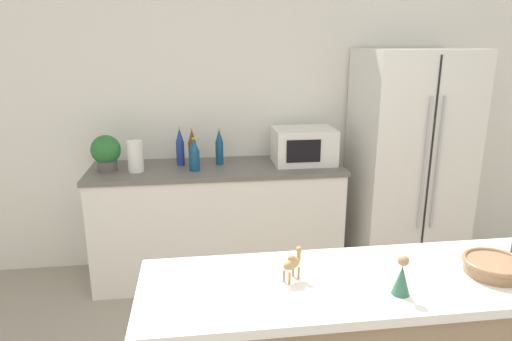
% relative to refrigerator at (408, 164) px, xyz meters
% --- Properties ---
extents(wall_back, '(8.00, 0.06, 2.55)m').
position_rel_refrigerator_xyz_m(wall_back, '(-1.25, 0.40, 0.37)').
color(wall_back, white).
rests_on(wall_back, ground_plane).
extents(back_counter, '(1.96, 0.63, 0.93)m').
position_rel_refrigerator_xyz_m(back_counter, '(-1.55, 0.07, -0.44)').
color(back_counter, white).
rests_on(back_counter, ground_plane).
extents(refrigerator, '(0.84, 0.72, 1.82)m').
position_rel_refrigerator_xyz_m(refrigerator, '(0.00, 0.00, 0.00)').
color(refrigerator, silver).
rests_on(refrigerator, ground_plane).
extents(potted_plant, '(0.22, 0.22, 0.27)m').
position_rel_refrigerator_xyz_m(potted_plant, '(-2.38, 0.06, 0.16)').
color(potted_plant, '#595451').
rests_on(potted_plant, back_counter).
extents(paper_towel_roll, '(0.11, 0.11, 0.23)m').
position_rel_refrigerator_xyz_m(paper_towel_roll, '(-2.16, 0.00, 0.14)').
color(paper_towel_roll, white).
rests_on(paper_towel_roll, back_counter).
extents(microwave, '(0.48, 0.37, 0.28)m').
position_rel_refrigerator_xyz_m(microwave, '(-0.85, 0.09, 0.16)').
color(microwave, white).
rests_on(microwave, back_counter).
extents(back_bottle_0, '(0.06, 0.06, 0.30)m').
position_rel_refrigerator_xyz_m(back_bottle_0, '(-1.83, 0.15, 0.16)').
color(back_bottle_0, navy).
rests_on(back_bottle_0, back_counter).
extents(back_bottle_1, '(0.06, 0.06, 0.30)m').
position_rel_refrigerator_xyz_m(back_bottle_1, '(-1.73, 0.11, 0.16)').
color(back_bottle_1, brown).
rests_on(back_bottle_1, back_counter).
extents(back_bottle_2, '(0.06, 0.06, 0.29)m').
position_rel_refrigerator_xyz_m(back_bottle_2, '(-1.52, 0.13, 0.16)').
color(back_bottle_2, navy).
rests_on(back_bottle_2, back_counter).
extents(back_bottle_3, '(0.08, 0.08, 0.25)m').
position_rel_refrigerator_xyz_m(back_bottle_3, '(-1.72, -0.03, 0.14)').
color(back_bottle_3, navy).
rests_on(back_bottle_3, back_counter).
extents(fruit_bowl, '(0.24, 0.24, 0.06)m').
position_rel_refrigerator_xyz_m(fruit_bowl, '(-0.59, -1.95, 0.14)').
color(fruit_bowl, '#8C6647').
rests_on(fruit_bowl, bar_counter).
extents(camel_figurine, '(0.09, 0.09, 0.12)m').
position_rel_refrigerator_xyz_m(camel_figurine, '(-1.37, -1.89, 0.18)').
color(camel_figurine, '#A87F4C').
rests_on(camel_figurine, bar_counter).
extents(wise_man_figurine_blue, '(0.06, 0.06, 0.15)m').
position_rel_refrigerator_xyz_m(wise_man_figurine_blue, '(-1.01, -2.04, 0.17)').
color(wise_man_figurine_blue, '#33664C').
rests_on(wise_man_figurine_blue, bar_counter).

